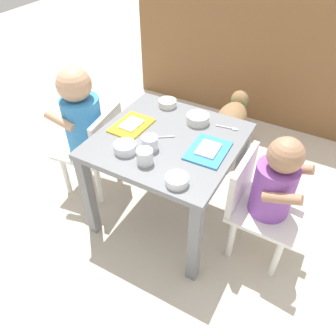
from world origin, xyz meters
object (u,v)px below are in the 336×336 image
water_cup_left (150,144)px  veggie_bowl_near (198,119)px  cereal_bowl_right_side (177,180)px  spoon_by_right_tray (229,128)px  cereal_bowl_left_side (167,103)px  water_cup_right (144,157)px  dining_table (168,153)px  dog (232,118)px  veggie_bowl_far (125,147)px  seated_child_right (271,187)px  food_tray_right (208,150)px  food_tray_left (132,125)px  seated_child_left (84,120)px  spoon_by_left_tray (160,137)px

water_cup_left → veggie_bowl_near: bearing=72.2°
cereal_bowl_right_side → spoon_by_right_tray: 0.42m
cereal_bowl_left_side → spoon_by_right_tray: size_ratio=0.87×
water_cup_right → dining_table: bearing=89.2°
dog → water_cup_left: 0.85m
spoon_by_right_tray → veggie_bowl_far: bearing=-130.7°
seated_child_right → food_tray_right: size_ratio=3.21×
dog → food_tray_left: size_ratio=2.33×
seated_child_right → spoon_by_right_tray: bearing=144.9°
dog → spoon_by_right_tray: 0.59m
seated_child_right → dining_table: bearing=-177.9°
seated_child_left → spoon_by_right_tray: 0.69m
food_tray_right → veggie_bowl_far: (-0.29, -0.16, 0.01)m
dining_table → seated_child_right: bearing=2.1°
seated_child_left → water_cup_right: seated_child_left is taller
seated_child_left → spoon_by_left_tray: seated_child_left is taller
dining_table → water_cup_left: (-0.03, -0.10, 0.11)m
dining_table → food_tray_right: 0.20m
cereal_bowl_right_side → spoon_by_left_tray: cereal_bowl_right_side is taller
veggie_bowl_near → cereal_bowl_left_side: bearing=162.5°
spoon_by_left_tray → dining_table: bearing=27.1°
seated_child_left → spoon_by_left_tray: size_ratio=7.78×
cereal_bowl_right_side → veggie_bowl_near: size_ratio=0.85×
dog → cereal_bowl_right_side: bearing=-83.4°
spoon_by_right_tray → dog: bearing=106.0°
dog → spoon_by_right_tray: bearing=-74.0°
dining_table → food_tray_left: size_ratio=3.09×
food_tray_left → veggie_bowl_far: 0.18m
dining_table → cereal_bowl_right_side: bearing=-54.4°
cereal_bowl_left_side → dining_table: bearing=-60.2°
seated_child_left → spoon_by_left_tray: 0.43m
food_tray_right → cereal_bowl_left_side: cereal_bowl_left_side is taller
food_tray_left → seated_child_right: bearing=1.3°
dining_table → cereal_bowl_left_side: bearing=119.8°
seated_child_left → food_tray_right: bearing=1.1°
food_tray_right → cereal_bowl_right_side: size_ratio=2.29×
seated_child_left → cereal_bowl_left_side: size_ratio=8.02×
spoon_by_right_tray → dining_table: bearing=-135.8°
dog → veggie_bowl_near: (0.00, -0.53, 0.29)m
veggie_bowl_far → food_tray_right: bearing=29.4°
spoon_by_left_tray → spoon_by_right_tray: 0.31m
veggie_bowl_far → spoon_by_right_tray: bearing=49.3°
dog → cereal_bowl_right_side: size_ratio=5.19×
seated_child_right → food_tray_left: 0.65m
food_tray_right → water_cup_right: size_ratio=3.02×
dining_table → spoon_by_right_tray: (0.20, 0.19, 0.09)m
dining_table → seated_child_right: (0.45, 0.02, -0.01)m
cereal_bowl_right_side → spoon_by_left_tray: (-0.19, 0.21, -0.01)m
cereal_bowl_right_side → veggie_bowl_far: bearing=166.4°
veggie_bowl_near → seated_child_left: bearing=-160.8°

